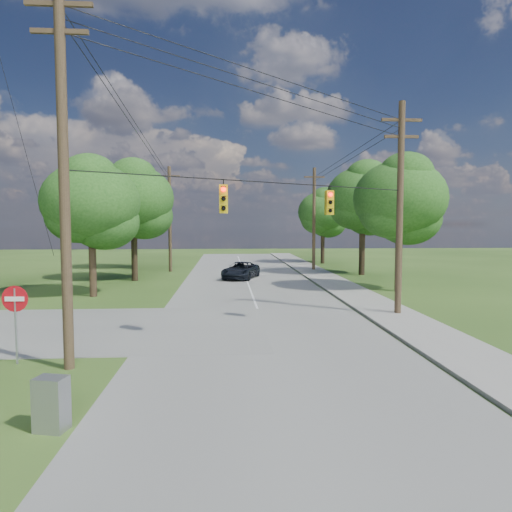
{
  "coord_description": "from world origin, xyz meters",
  "views": [
    {
      "loc": [
        0.35,
        -14.03,
        4.54
      ],
      "look_at": [
        1.6,
        5.0,
        3.21
      ],
      "focal_mm": 32.0,
      "sensor_mm": 36.0,
      "label": 1
    }
  ],
  "objects": [
    {
      "name": "ground",
      "position": [
        0.0,
        0.0,
        0.0
      ],
      "size": [
        140.0,
        140.0,
        0.0
      ],
      "primitive_type": "plane",
      "color": "#2D4C19",
      "rests_on": "ground"
    },
    {
      "name": "main_road",
      "position": [
        2.0,
        5.0,
        0.01
      ],
      "size": [
        10.0,
        100.0,
        0.03
      ],
      "primitive_type": "cube",
      "color": "gray",
      "rests_on": "ground"
    },
    {
      "name": "sidewalk_east",
      "position": [
        8.7,
        5.0,
        0.06
      ],
      "size": [
        2.6,
        100.0,
        0.12
      ],
      "primitive_type": "cube",
      "color": "gray",
      "rests_on": "ground"
    },
    {
      "name": "pole_sw",
      "position": [
        -4.6,
        0.4,
        6.23
      ],
      "size": [
        2.0,
        0.32,
        12.0
      ],
      "color": "brown",
      "rests_on": "ground"
    },
    {
      "name": "pole_ne",
      "position": [
        8.9,
        8.0,
        5.47
      ],
      "size": [
        2.0,
        0.32,
        10.5
      ],
      "color": "brown",
      "rests_on": "ground"
    },
    {
      "name": "pole_north_e",
      "position": [
        8.9,
        30.0,
        5.13
      ],
      "size": [
        2.0,
        0.32,
        10.0
      ],
      "color": "brown",
      "rests_on": "ground"
    },
    {
      "name": "pole_north_w",
      "position": [
        -5.0,
        30.0,
        5.13
      ],
      "size": [
        2.0,
        0.32,
        10.0
      ],
      "color": "brown",
      "rests_on": "ground"
    },
    {
      "name": "power_lines",
      "position": [
        1.5,
        11.54,
        9.15
      ],
      "size": [
        13.93,
        29.62,
        4.93
      ],
      "color": "black",
      "rests_on": "ground"
    },
    {
      "name": "traffic_signals",
      "position": [
        2.55,
        4.43,
        5.5
      ],
      "size": [
        4.91,
        3.27,
        1.05
      ],
      "color": "#DEB70D",
      "rests_on": "ground"
    },
    {
      "name": "tree_w_near",
      "position": [
        -8.0,
        15.0,
        5.92
      ],
      "size": [
        6.0,
        6.0,
        8.4
      ],
      "color": "#443322",
      "rests_on": "ground"
    },
    {
      "name": "tree_w_mid",
      "position": [
        -7.0,
        23.0,
        6.58
      ],
      "size": [
        6.4,
        6.4,
        9.22
      ],
      "color": "#443322",
      "rests_on": "ground"
    },
    {
      "name": "tree_w_far",
      "position": [
        -9.0,
        33.0,
        6.25
      ],
      "size": [
        6.0,
        6.0,
        8.73
      ],
      "color": "#443322",
      "rests_on": "ground"
    },
    {
      "name": "tree_e_near",
      "position": [
        12.0,
        16.0,
        6.25
      ],
      "size": [
        6.2,
        6.2,
        8.81
      ],
      "color": "#443322",
      "rests_on": "ground"
    },
    {
      "name": "tree_e_mid",
      "position": [
        12.5,
        26.0,
        6.91
      ],
      "size": [
        6.6,
        6.6,
        9.64
      ],
      "color": "#443322",
      "rests_on": "ground"
    },
    {
      "name": "tree_e_far",
      "position": [
        11.5,
        38.0,
        5.92
      ],
      "size": [
        5.8,
        5.8,
        8.32
      ],
      "color": "#443322",
      "rests_on": "ground"
    },
    {
      "name": "car_main_north",
      "position": [
        1.55,
        23.6,
        0.72
      ],
      "size": [
        3.67,
        5.39,
        1.37
      ],
      "primitive_type": "imported",
      "rotation": [
        0.0,
        0.0,
        -0.31
      ],
      "color": "black",
      "rests_on": "main_road"
    },
    {
      "name": "control_cabinet",
      "position": [
        -3.5,
        -4.0,
        0.6
      ],
      "size": [
        0.76,
        0.62,
        1.2
      ],
      "primitive_type": "cube",
      "rotation": [
        0.0,
        0.0,
        -0.23
      ],
      "color": "gray",
      "rests_on": "ground"
    },
    {
      "name": "do_not_enter_sign",
      "position": [
        -6.46,
        1.0,
        1.86
      ],
      "size": [
        0.86,
        0.11,
        2.57
      ],
      "rotation": [
        0.0,
        0.0,
        -0.06
      ],
      "color": "gray",
      "rests_on": "ground"
    }
  ]
}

